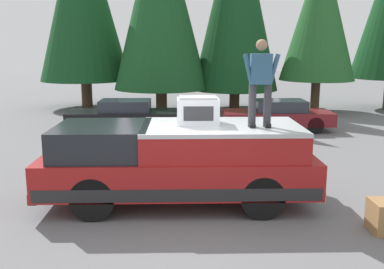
# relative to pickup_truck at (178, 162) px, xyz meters

# --- Properties ---
(ground_plane) EXTENTS (90.00, 90.00, 0.00)m
(ground_plane) POSITION_rel_pickup_truck_xyz_m (-0.47, -0.04, -0.87)
(ground_plane) COLOR slate
(pickup_truck) EXTENTS (2.01, 5.54, 1.65)m
(pickup_truck) POSITION_rel_pickup_truck_xyz_m (0.00, 0.00, 0.00)
(pickup_truck) COLOR maroon
(pickup_truck) RESTS_ON ground
(compressor_unit) EXTENTS (0.65, 0.84, 0.56)m
(compressor_unit) POSITION_rel_pickup_truck_xyz_m (0.13, -0.40, 1.05)
(compressor_unit) COLOR silver
(compressor_unit) RESTS_ON pickup_truck
(person_on_truck_bed) EXTENTS (0.29, 0.72, 1.69)m
(person_on_truck_bed) POSITION_rel_pickup_truck_xyz_m (-0.23, -1.60, 1.68)
(person_on_truck_bed) COLOR #333338
(person_on_truck_bed) RESTS_ON pickup_truck
(parked_car_maroon) EXTENTS (1.64, 4.10, 1.16)m
(parked_car_maroon) POSITION_rel_pickup_truck_xyz_m (7.77, -3.74, -0.29)
(parked_car_maroon) COLOR maroon
(parked_car_maroon) RESTS_ON ground
(parked_car_black) EXTENTS (1.64, 4.10, 1.16)m
(parked_car_black) POSITION_rel_pickup_truck_xyz_m (7.93, 2.14, -0.29)
(parked_car_black) COLOR black
(parked_car_black) RESTS_ON ground
(conifer_left) EXTENTS (3.55, 3.55, 7.83)m
(conifer_left) POSITION_rel_pickup_truck_xyz_m (12.43, -6.58, 3.80)
(conifer_left) COLOR #4C3826
(conifer_left) RESTS_ON ground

